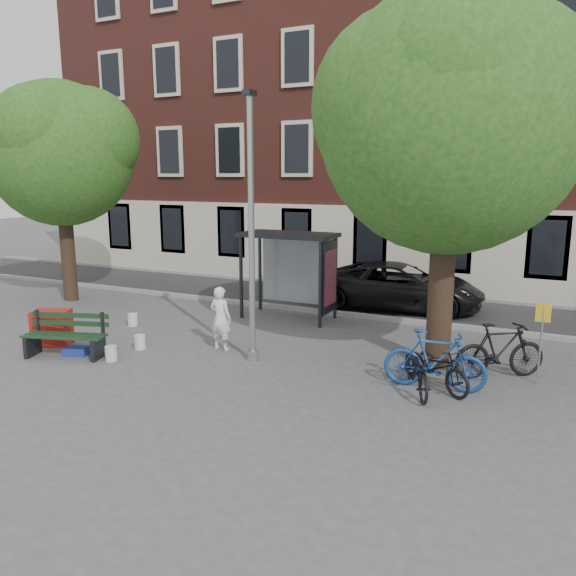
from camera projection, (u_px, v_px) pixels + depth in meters
The scene contains 22 objects.
ground at pixel (253, 360), 13.28m from camera, with size 90.00×90.00×0.00m, color #4C4C4F.
road at pixel (352, 302), 19.47m from camera, with size 40.00×4.00×0.01m, color #28282B.
curb_near at pixel (330, 312), 17.69m from camera, with size 40.00×0.25×0.12m, color gray.
curb_far at pixel (369, 290), 21.22m from camera, with size 40.00×0.25×0.12m, color gray.
building_row at pixel (403, 110), 23.39m from camera, with size 30.00×8.00×14.00m, color brown.
lamppost at pixel (252, 243), 12.74m from camera, with size 0.28×0.35×6.11m.
tree_right at pixel (450, 111), 11.70m from camera, with size 5.76×5.60×8.20m.
tree_left at pixel (57, 147), 18.63m from camera, with size 5.18×4.86×7.40m.
bus_shelter at pixel (301, 256), 16.79m from camera, with size 2.85×1.45×2.62m.
painter at pixel (220, 318), 13.98m from camera, with size 0.59×0.39×1.61m, color white.
bench at pixel (66, 338), 13.50m from camera, with size 2.08×1.19×1.02m.
bike_a at pixel (436, 366), 11.42m from camera, with size 0.64×1.83×0.96m, color black.
bike_b at pixel (435, 360), 11.37m from camera, with size 0.58×2.07×1.24m, color navy.
bike_c at pixel (418, 371), 11.21m from camera, with size 0.61×1.75×0.92m, color black.
bike_d at pixel (500, 351), 12.03m from camera, with size 0.57×2.03×1.22m, color black.
car_dark at pixel (399, 286), 18.36m from camera, with size 2.49×5.41×1.50m, color black.
red_stand at pixel (52, 328), 14.45m from camera, with size 0.90×0.60×0.90m, color maroon.
blue_crate at pixel (77, 351), 13.68m from camera, with size 0.55×0.40×0.20m, color navy.
bucket_a at pixel (111, 353), 13.21m from camera, with size 0.28×0.28×0.36m, color silver.
bucket_b at pixel (133, 320), 16.32m from camera, with size 0.28×0.28×0.36m, color silver.
bucket_c at pixel (140, 342), 14.11m from camera, with size 0.28×0.28×0.36m, color silver.
notice_sign at pixel (542, 328), 11.57m from camera, with size 0.30×0.06×1.73m.
Camera 1 is at (6.25, -11.07, 4.29)m, focal length 35.00 mm.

